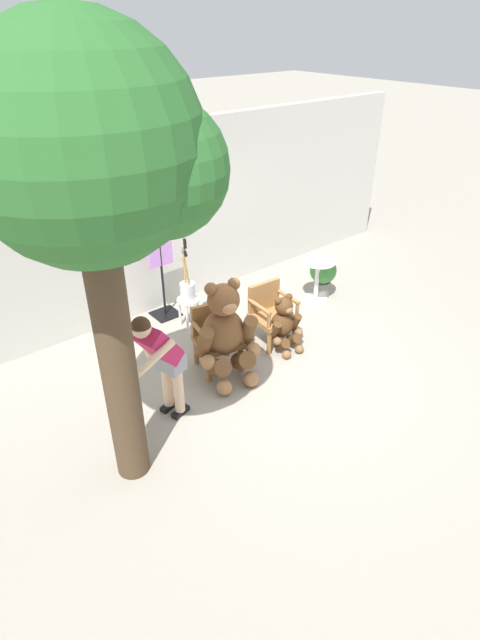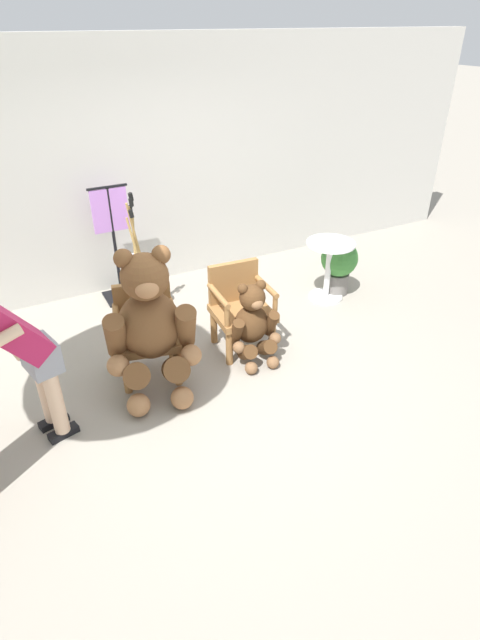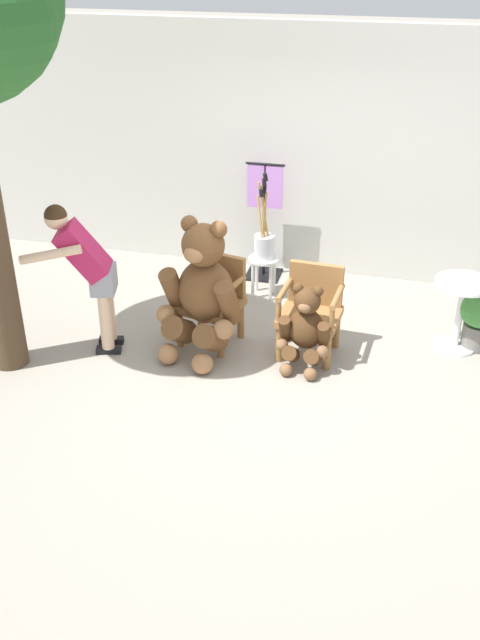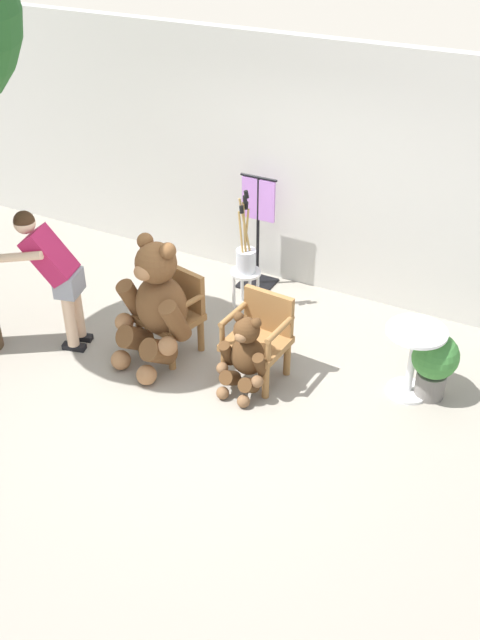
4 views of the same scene
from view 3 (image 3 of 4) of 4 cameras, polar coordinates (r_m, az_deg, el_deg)
The scene contains 11 objects.
ground_plane at distance 6.70m, azimuth 0.69°, elevation -3.99°, with size 60.00×60.00×0.00m, color gray.
back_wall at distance 8.29m, azimuth 4.70°, elevation 13.17°, with size 10.00×0.16×2.80m, color beige.
wooden_chair_left at distance 6.98m, azimuth -2.18°, elevation 1.81°, with size 0.66×0.63×0.86m.
wooden_chair_right at distance 6.80m, azimuth 5.72°, elevation 0.90°, with size 0.60×0.56×0.86m.
teddy_bear_large at distance 6.68m, azimuth -3.05°, elevation 2.41°, with size 0.84×0.84×1.35m.
teddy_bear_small at distance 6.58m, azimuth 5.24°, elevation -0.65°, with size 0.50×0.49×0.84m.
person_visitor at distance 6.77m, azimuth -12.16°, elevation 4.28°, with size 0.78×0.61×1.48m.
white_stool at distance 7.89m, azimuth 1.91°, elevation 4.31°, with size 0.34×0.34×0.46m.
brush_bucket at distance 7.77m, azimuth 1.93°, elevation 6.30°, with size 0.22×0.22×0.96m.
round_side_table at distance 7.15m, azimuth 17.25°, elevation 0.99°, with size 0.56×0.56×0.72m.
clothing_display_stand at distance 8.23m, azimuth 1.96°, elevation 8.14°, with size 0.44×0.40×1.36m.
Camera 3 is at (1.28, -5.47, 3.66)m, focal length 40.00 mm.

